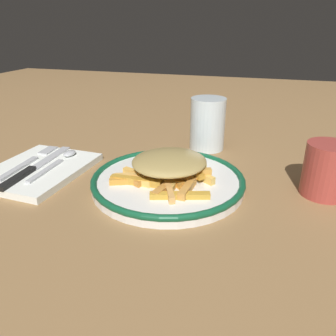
{
  "coord_description": "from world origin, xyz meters",
  "views": [
    {
      "loc": [
        0.15,
        -0.5,
        0.27
      ],
      "look_at": [
        0.0,
        0.0,
        0.04
      ],
      "focal_mm": 35.38,
      "sensor_mm": 36.0,
      "label": 1
    }
  ],
  "objects_px": {
    "fries_heap": "(168,167)",
    "fork": "(29,162)",
    "plate": "(168,181)",
    "water_glass": "(208,124)",
    "knife": "(32,169)",
    "spoon": "(61,160)",
    "coffee_mug": "(328,170)",
    "napkin": "(39,170)"
  },
  "relations": [
    {
      "from": "fries_heap",
      "to": "fork",
      "type": "relative_size",
      "value": 1.01
    },
    {
      "from": "plate",
      "to": "fork",
      "type": "height_order",
      "value": "plate"
    },
    {
      "from": "water_glass",
      "to": "knife",
      "type": "bearing_deg",
      "value": -139.18
    },
    {
      "from": "spoon",
      "to": "water_glass",
      "type": "bearing_deg",
      "value": 36.7
    },
    {
      "from": "coffee_mug",
      "to": "spoon",
      "type": "bearing_deg",
      "value": -176.64
    },
    {
      "from": "spoon",
      "to": "coffee_mug",
      "type": "bearing_deg",
      "value": 3.36
    },
    {
      "from": "fries_heap",
      "to": "fork",
      "type": "height_order",
      "value": "fries_heap"
    },
    {
      "from": "plate",
      "to": "fries_heap",
      "type": "xyz_separation_m",
      "value": [
        -0.0,
        0.0,
        0.03
      ]
    },
    {
      "from": "spoon",
      "to": "water_glass",
      "type": "height_order",
      "value": "water_glass"
    },
    {
      "from": "spoon",
      "to": "water_glass",
      "type": "xyz_separation_m",
      "value": [
        0.26,
        0.19,
        0.04
      ]
    },
    {
      "from": "spoon",
      "to": "coffee_mug",
      "type": "relative_size",
      "value": 1.46
    },
    {
      "from": "plate",
      "to": "coffee_mug",
      "type": "xyz_separation_m",
      "value": [
        0.26,
        0.05,
        0.03
      ]
    },
    {
      "from": "knife",
      "to": "coffee_mug",
      "type": "relative_size",
      "value": 2.01
    },
    {
      "from": "water_glass",
      "to": "fries_heap",
      "type": "bearing_deg",
      "value": -98.17
    },
    {
      "from": "plate",
      "to": "water_glass",
      "type": "distance_m",
      "value": 0.22
    },
    {
      "from": "plate",
      "to": "napkin",
      "type": "height_order",
      "value": "plate"
    },
    {
      "from": "plate",
      "to": "fork",
      "type": "distance_m",
      "value": 0.28
    },
    {
      "from": "plate",
      "to": "spoon",
      "type": "height_order",
      "value": "spoon"
    },
    {
      "from": "water_glass",
      "to": "plate",
      "type": "bearing_deg",
      "value": -97.96
    },
    {
      "from": "plate",
      "to": "napkin",
      "type": "relative_size",
      "value": 1.32
    },
    {
      "from": "knife",
      "to": "spoon",
      "type": "relative_size",
      "value": 1.38
    },
    {
      "from": "fork",
      "to": "coffee_mug",
      "type": "bearing_deg",
      "value": 5.39
    },
    {
      "from": "napkin",
      "to": "knife",
      "type": "relative_size",
      "value": 0.97
    },
    {
      "from": "spoon",
      "to": "knife",
      "type": "bearing_deg",
      "value": -116.5
    },
    {
      "from": "fork",
      "to": "knife",
      "type": "xyz_separation_m",
      "value": [
        0.03,
        -0.03,
        0.0
      ]
    },
    {
      "from": "napkin",
      "to": "fork",
      "type": "height_order",
      "value": "fork"
    },
    {
      "from": "plate",
      "to": "knife",
      "type": "xyz_separation_m",
      "value": [
        -0.26,
        -0.03,
        0.0
      ]
    },
    {
      "from": "fries_heap",
      "to": "water_glass",
      "type": "xyz_separation_m",
      "value": [
        0.03,
        0.21,
        0.02
      ]
    },
    {
      "from": "knife",
      "to": "water_glass",
      "type": "height_order",
      "value": "water_glass"
    },
    {
      "from": "fries_heap",
      "to": "spoon",
      "type": "height_order",
      "value": "fries_heap"
    },
    {
      "from": "water_glass",
      "to": "spoon",
      "type": "bearing_deg",
      "value": -143.3
    },
    {
      "from": "knife",
      "to": "water_glass",
      "type": "relative_size",
      "value": 1.82
    },
    {
      "from": "plate",
      "to": "coffee_mug",
      "type": "bearing_deg",
      "value": 10.6
    },
    {
      "from": "knife",
      "to": "fries_heap",
      "type": "bearing_deg",
      "value": 7.68
    },
    {
      "from": "plate",
      "to": "napkin",
      "type": "distance_m",
      "value": 0.26
    },
    {
      "from": "fries_heap",
      "to": "water_glass",
      "type": "distance_m",
      "value": 0.22
    },
    {
      "from": "knife",
      "to": "spoon",
      "type": "distance_m",
      "value": 0.06
    },
    {
      "from": "plate",
      "to": "fries_heap",
      "type": "distance_m",
      "value": 0.03
    },
    {
      "from": "fork",
      "to": "coffee_mug",
      "type": "distance_m",
      "value": 0.55
    },
    {
      "from": "plate",
      "to": "fork",
      "type": "relative_size",
      "value": 1.52
    },
    {
      "from": "water_glass",
      "to": "coffee_mug",
      "type": "height_order",
      "value": "water_glass"
    },
    {
      "from": "fork",
      "to": "water_glass",
      "type": "xyz_separation_m",
      "value": [
        0.31,
        0.22,
        0.04
      ]
    }
  ]
}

